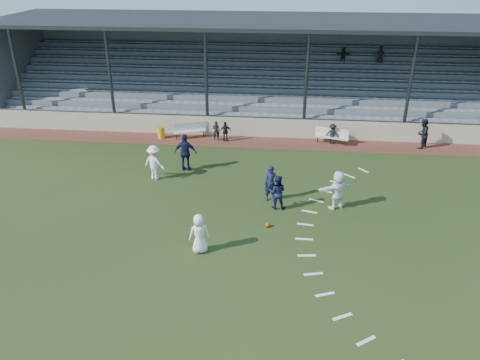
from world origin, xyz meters
name	(u,v)px	position (x,y,z in m)	size (l,w,h in m)	color
ground	(234,235)	(0.00, 0.00, 0.00)	(90.00, 90.00, 0.00)	#273516
cinder_track	(253,142)	(0.00, 10.50, 0.01)	(34.00, 2.00, 0.02)	#582C23
retaining_wall	(255,127)	(0.00, 11.55, 0.60)	(34.00, 0.18, 1.20)	#BEB092
bench_left	(190,129)	(-3.96, 10.91, 0.58)	(1.99, 1.23, 0.95)	beige
bench_right	(332,135)	(4.69, 10.75, 0.58)	(2.03, 1.00, 0.95)	beige
trash_bin	(161,133)	(-5.74, 10.60, 0.37)	(0.44, 0.44, 0.71)	gold
football	(268,225)	(1.34, 0.78, 0.10)	(0.21, 0.21, 0.21)	#C5360B
player_white_lead	(199,234)	(-1.16, -1.27, 0.80)	(0.78, 0.51, 1.60)	white
player_navy_lead	(271,184)	(1.36, 3.18, 0.86)	(0.62, 0.41, 1.71)	#151739
player_navy_mid	(277,192)	(1.67, 2.47, 0.80)	(0.78, 0.61, 1.60)	#151739
player_white_wing	(154,163)	(-4.57, 4.88, 0.90)	(1.16, 0.67, 1.80)	white
player_navy_wing	(186,153)	(-3.23, 6.09, 1.00)	(1.17, 0.49, 2.00)	#151739
player_white_back	(338,190)	(4.33, 2.76, 0.90)	(1.67, 0.53, 1.80)	white
official	(422,134)	(9.86, 10.57, 0.91)	(0.86, 0.67, 1.77)	black
sub_left_near	(216,131)	(-2.30, 10.62, 0.62)	(0.44, 0.29, 1.21)	black
sub_left_far	(226,132)	(-1.70, 10.46, 0.64)	(0.73, 0.30, 1.24)	black
sub_right	(332,134)	(4.71, 10.73, 0.64)	(0.81, 0.46, 1.25)	black
grandstand	(260,83)	(0.00, 16.26, 2.20)	(34.60, 9.00, 6.61)	slate
penalty_arc	(336,241)	(4.12, 0.00, 0.01)	(3.89, 14.63, 0.01)	white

